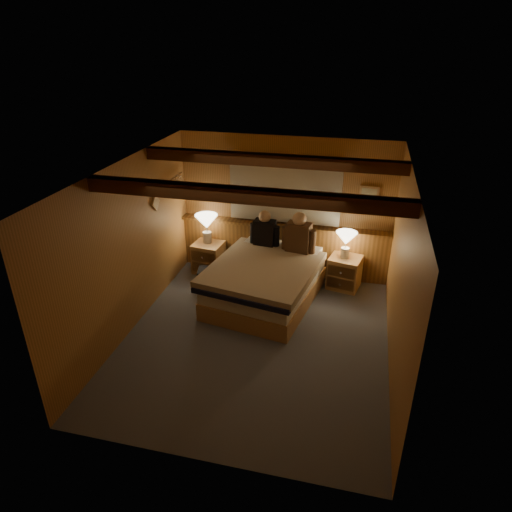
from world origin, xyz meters
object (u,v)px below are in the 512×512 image
(lamp_right, at_px, (346,240))
(person_right, at_px, (299,235))
(nightstand_right, at_px, (344,272))
(bed, at_px, (265,282))
(lamp_left, at_px, (207,223))
(person_left, at_px, (265,231))
(nightstand_left, at_px, (209,257))
(duffel_bag, at_px, (214,277))

(lamp_right, relative_size, person_right, 0.65)
(nightstand_right, relative_size, person_right, 0.84)
(bed, bearing_deg, lamp_left, 156.81)
(nightstand_right, height_order, lamp_left, lamp_left)
(person_right, bearing_deg, nightstand_right, 21.01)
(bed, height_order, person_left, person_left)
(bed, xyz_separation_m, nightstand_right, (1.19, 0.74, -0.07))
(bed, relative_size, nightstand_left, 4.00)
(nightstand_right, distance_m, person_left, 1.50)
(nightstand_left, relative_size, duffel_bag, 0.95)
(lamp_left, distance_m, person_left, 1.05)
(nightstand_left, distance_m, lamp_right, 2.43)
(lamp_left, height_order, person_right, person_right)
(bed, bearing_deg, person_left, 113.47)
(person_left, distance_m, person_right, 0.60)
(nightstand_right, height_order, person_right, person_right)
(lamp_left, distance_m, person_right, 1.65)
(nightstand_right, bearing_deg, nightstand_left, -168.04)
(nightstand_right, height_order, person_left, person_left)
(lamp_left, height_order, duffel_bag, lamp_left)
(bed, distance_m, nightstand_right, 1.40)
(nightstand_right, bearing_deg, person_right, -156.08)
(person_left, relative_size, person_right, 0.90)
(bed, height_order, nightstand_right, bed)
(nightstand_left, relative_size, person_right, 0.79)
(lamp_right, distance_m, duffel_bag, 2.27)
(nightstand_left, distance_m, lamp_left, 0.63)
(lamp_right, distance_m, person_right, 0.77)
(bed, bearing_deg, lamp_right, 42.78)
(bed, relative_size, person_left, 3.51)
(lamp_left, bearing_deg, lamp_right, -1.07)
(nightstand_right, distance_m, lamp_right, 0.59)
(lamp_right, bearing_deg, duffel_bag, -166.93)
(lamp_right, xyz_separation_m, duffel_bag, (-2.11, -0.49, -0.70))
(bed, xyz_separation_m, lamp_left, (-1.22, 0.80, 0.56))
(lamp_left, distance_m, lamp_right, 2.38)
(nightstand_right, relative_size, lamp_left, 1.14)
(nightstand_left, xyz_separation_m, nightstand_right, (2.38, -0.00, 0.00))
(nightstand_left, relative_size, lamp_right, 1.22)
(bed, distance_m, person_left, 0.91)
(bed, bearing_deg, nightstand_left, 158.09)
(person_right, bearing_deg, person_left, 177.68)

